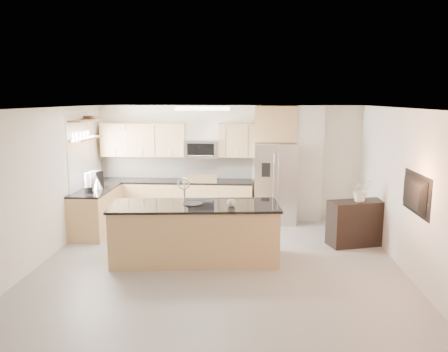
# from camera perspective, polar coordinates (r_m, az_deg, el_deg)

# --- Properties ---
(floor) EXTENTS (6.50, 6.50, 0.00)m
(floor) POSITION_cam_1_polar(r_m,az_deg,el_deg) (7.29, -0.79, -12.09)
(floor) COLOR #989690
(floor) RESTS_ON ground
(ceiling) EXTENTS (6.00, 6.50, 0.02)m
(ceiling) POSITION_cam_1_polar(r_m,az_deg,el_deg) (6.75, -0.84, 8.81)
(ceiling) COLOR white
(ceiling) RESTS_ON wall_back
(wall_back) EXTENTS (6.00, 0.02, 2.60)m
(wall_back) POSITION_cam_1_polar(r_m,az_deg,el_deg) (10.10, 0.58, 1.82)
(wall_back) COLOR silver
(wall_back) RESTS_ON floor
(wall_front) EXTENTS (6.00, 0.02, 2.60)m
(wall_front) POSITION_cam_1_polar(r_m,az_deg,el_deg) (3.80, -4.62, -12.34)
(wall_front) COLOR silver
(wall_front) RESTS_ON floor
(wall_left) EXTENTS (0.02, 6.50, 2.60)m
(wall_left) POSITION_cam_1_polar(r_m,az_deg,el_deg) (7.73, -23.59, -1.58)
(wall_left) COLOR silver
(wall_left) RESTS_ON floor
(wall_right) EXTENTS (0.02, 6.50, 2.60)m
(wall_right) POSITION_cam_1_polar(r_m,az_deg,el_deg) (7.32, 23.33, -2.18)
(wall_right) COLOR silver
(wall_right) RESTS_ON floor
(back_counter) EXTENTS (3.55, 0.66, 1.44)m
(back_counter) POSITION_cam_1_polar(r_m,az_deg,el_deg) (10.08, -6.50, -3.05)
(back_counter) COLOR tan
(back_counter) RESTS_ON floor
(left_counter) EXTENTS (0.66, 1.50, 0.92)m
(left_counter) POSITION_cam_1_polar(r_m,az_deg,el_deg) (9.44, -16.38, -4.38)
(left_counter) COLOR tan
(left_counter) RESTS_ON floor
(range) EXTENTS (0.76, 0.64, 1.14)m
(range) POSITION_cam_1_polar(r_m,az_deg,el_deg) (9.98, -2.97, -3.13)
(range) COLOR black
(range) RESTS_ON floor
(upper_cabinets) EXTENTS (3.50, 0.33, 0.75)m
(upper_cabinets) POSITION_cam_1_polar(r_m,az_deg,el_deg) (10.02, -6.94, 4.71)
(upper_cabinets) COLOR tan
(upper_cabinets) RESTS_ON wall_back
(microwave) EXTENTS (0.76, 0.40, 0.40)m
(microwave) POSITION_cam_1_polar(r_m,az_deg,el_deg) (9.90, -2.95, 3.57)
(microwave) COLOR #B2B2B4
(microwave) RESTS_ON upper_cabinets
(refrigerator) EXTENTS (0.92, 0.78, 1.78)m
(refrigerator) POSITION_cam_1_polar(r_m,az_deg,el_deg) (9.80, 6.67, -0.93)
(refrigerator) COLOR #B2B2B4
(refrigerator) RESTS_ON floor
(partition_column) EXTENTS (0.60, 0.30, 2.60)m
(partition_column) POSITION_cam_1_polar(r_m,az_deg,el_deg) (10.02, 10.99, 1.57)
(partition_column) COLOR beige
(partition_column) RESTS_ON floor
(window) EXTENTS (0.04, 1.15, 1.65)m
(window) POSITION_cam_1_polar(r_m,az_deg,el_deg) (9.33, -18.49, 2.79)
(window) COLOR white
(window) RESTS_ON wall_left
(shelf_lower) EXTENTS (0.30, 1.20, 0.04)m
(shelf_lower) POSITION_cam_1_polar(r_m,az_deg,el_deg) (9.34, -17.64, 4.70)
(shelf_lower) COLOR olive
(shelf_lower) RESTS_ON wall_left
(shelf_upper) EXTENTS (0.30, 1.20, 0.04)m
(shelf_upper) POSITION_cam_1_polar(r_m,az_deg,el_deg) (9.32, -17.76, 6.96)
(shelf_upper) COLOR olive
(shelf_upper) RESTS_ON wall_left
(ceiling_fixture) EXTENTS (1.00, 0.50, 0.06)m
(ceiling_fixture) POSITION_cam_1_polar(r_m,az_deg,el_deg) (8.38, -2.76, 8.77)
(ceiling_fixture) COLOR white
(ceiling_fixture) RESTS_ON ceiling
(island) EXTENTS (2.92, 1.27, 1.41)m
(island) POSITION_cam_1_polar(r_m,az_deg,el_deg) (7.55, -3.78, -7.33)
(island) COLOR tan
(island) RESTS_ON floor
(credenza) EXTENTS (1.15, 0.74, 0.86)m
(credenza) POSITION_cam_1_polar(r_m,az_deg,el_deg) (8.68, 16.96, -5.89)
(credenza) COLOR black
(credenza) RESTS_ON floor
(cup) EXTENTS (0.14, 0.14, 0.11)m
(cup) POSITION_cam_1_polar(r_m,az_deg,el_deg) (7.27, 0.94, -3.56)
(cup) COLOR silver
(cup) RESTS_ON island
(platter) EXTENTS (0.43, 0.43, 0.02)m
(platter) POSITION_cam_1_polar(r_m,az_deg,el_deg) (7.43, -4.09, -3.64)
(platter) COLOR black
(platter) RESTS_ON island
(blender) EXTENTS (0.17, 0.17, 0.39)m
(blender) POSITION_cam_1_polar(r_m,az_deg,el_deg) (8.99, -17.32, -1.02)
(blender) COLOR black
(blender) RESTS_ON left_counter
(kettle) EXTENTS (0.21, 0.21, 0.27)m
(kettle) POSITION_cam_1_polar(r_m,az_deg,el_deg) (9.33, -16.20, -0.90)
(kettle) COLOR #B2B2B4
(kettle) RESTS_ON left_counter
(coffee_maker) EXTENTS (0.26, 0.28, 0.35)m
(coffee_maker) POSITION_cam_1_polar(r_m,az_deg,el_deg) (9.46, -16.35, -0.45)
(coffee_maker) COLOR black
(coffee_maker) RESTS_ON left_counter
(bowl) EXTENTS (0.40, 0.40, 0.08)m
(bowl) POSITION_cam_1_polar(r_m,az_deg,el_deg) (9.58, -17.18, 7.42)
(bowl) COLOR #B2B2B4
(bowl) RESTS_ON shelf_upper
(flower_vase) EXTENTS (0.59, 0.52, 0.64)m
(flower_vase) POSITION_cam_1_polar(r_m,az_deg,el_deg) (8.49, 17.50, -1.07)
(flower_vase) COLOR silver
(flower_vase) RESTS_ON credenza
(television) EXTENTS (0.14, 1.08, 0.62)m
(television) POSITION_cam_1_polar(r_m,az_deg,el_deg) (7.09, 23.21, -2.13)
(television) COLOR black
(television) RESTS_ON wall_right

